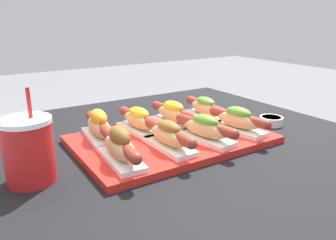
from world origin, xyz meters
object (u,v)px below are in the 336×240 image
serving_tray (172,139)px  sauce_bowl (271,120)px  hot_dog_2 (205,128)px  hot_dog_3 (238,120)px  drink_cup (29,150)px  hot_dog_0 (120,146)px  hot_dog_1 (169,135)px  hot_dog_6 (174,114)px  hot_dog_5 (139,120)px  hot_dog_7 (205,108)px  hot_dog_4 (99,126)px

serving_tray → sauce_bowl: size_ratio=7.06×
hot_dog_2 → hot_dog_3: bearing=3.7°
drink_cup → hot_dog_2: bearing=-6.5°
hot_dog_0 → hot_dog_1: size_ratio=1.00×
hot_dog_2 → hot_dog_6: size_ratio=0.99×
hot_dog_2 → hot_dog_5: (-0.11, 0.15, -0.00)m
hot_dog_3 → serving_tray: bearing=159.0°
sauce_bowl → drink_cup: (-0.71, 0.01, 0.05)m
serving_tray → hot_dog_7: (0.18, 0.08, 0.04)m
hot_dog_0 → hot_dog_2: 0.24m
hot_dog_0 → hot_dog_5: hot_dog_0 is taller
hot_dog_6 → sauce_bowl: (0.29, -0.12, -0.04)m
hot_dog_1 → hot_dog_7: 0.27m
serving_tray → hot_dog_3: bearing=-21.0°
hot_dog_1 → hot_dog_4: bearing=128.1°
hot_dog_2 → hot_dog_7: bearing=51.2°
hot_dog_2 → hot_dog_3: 0.12m
serving_tray → sauce_bowl: sauce_bowl is taller
hot_dog_3 → hot_dog_4: size_ratio=0.99×
hot_dog_0 → hot_dog_5: (0.13, 0.15, -0.00)m
sauce_bowl → drink_cup: drink_cup is taller
serving_tray → hot_dog_7: 0.20m
hot_dog_6 → drink_cup: 0.43m
hot_dog_4 → sauce_bowl: (0.52, -0.12, -0.04)m
serving_tray → drink_cup: size_ratio=2.60×
hot_dog_4 → hot_dog_1: bearing=-51.9°
hot_dog_4 → hot_dog_6: size_ratio=1.00×
serving_tray → hot_dog_1: size_ratio=2.50×
drink_cup → hot_dog_4: bearing=30.2°
hot_dog_1 → hot_dog_5: bearing=91.5°
hot_dog_3 → hot_dog_4: 0.38m
hot_dog_1 → hot_dog_5: 0.15m
drink_cup → hot_dog_5: bearing=19.2°
hot_dog_0 → hot_dog_6: bearing=32.4°
hot_dog_4 → drink_cup: bearing=-149.8°
hot_dog_7 → hot_dog_4: bearing=179.3°
hot_dog_0 → hot_dog_1: 0.13m
serving_tray → hot_dog_2: bearing=-54.9°
hot_dog_4 → hot_dog_7: 0.35m
hot_dog_1 → hot_dog_5: same height
hot_dog_7 → drink_cup: 0.55m
hot_dog_2 → hot_dog_4: bearing=144.8°
serving_tray → sauce_bowl: bearing=-6.8°
hot_dog_1 → sauce_bowl: hot_dog_1 is taller
serving_tray → hot_dog_4: 0.20m
hot_dog_3 → hot_dog_7: size_ratio=0.99×
hot_dog_5 → drink_cup: 0.32m
hot_dog_1 → sauce_bowl: (0.40, 0.03, -0.04)m
sauce_bowl → hot_dog_5: bearing=163.5°
hot_dog_2 → hot_dog_7: 0.20m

